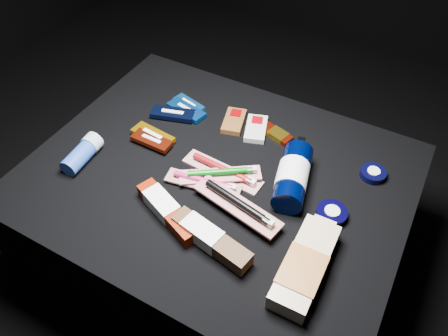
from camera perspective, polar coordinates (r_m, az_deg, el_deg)
The scene contains 21 objects.
ground at distance 1.48m, azimuth -0.71°, elevation -11.22°, with size 3.00×3.00×0.00m, color black.
cloth_table at distance 1.31m, azimuth -0.79°, elevation -6.61°, with size 0.98×0.78×0.40m, color black.
luna_bar_0 at distance 1.37m, azimuth -4.63°, elevation 8.33°, with size 0.11×0.06×0.01m.
luna_bar_1 at distance 1.34m, azimuth -4.94°, elevation 7.55°, with size 0.13×0.07×0.02m.
luna_bar_2 at distance 1.33m, azimuth -6.70°, elevation 7.06°, with size 0.14×0.08×0.02m.
luna_bar_3 at distance 1.26m, azimuth -9.27°, elevation 4.20°, with size 0.13×0.06×0.02m.
luna_bar_4 at distance 1.24m, azimuth -9.41°, elevation 3.55°, with size 0.12×0.05×0.02m.
clif_bar_0 at distance 1.30m, azimuth 1.34°, elevation 6.26°, with size 0.08×0.12×0.02m.
clif_bar_1 at distance 1.28m, azimuth 4.22°, elevation 5.27°, with size 0.09×0.12×0.02m.
power_bar at distance 1.27m, azimuth 6.57°, elevation 4.64°, with size 0.13×0.07×0.02m.
lotion_bottle at distance 1.11m, azimuth 8.98°, elevation -1.06°, with size 0.12×0.25×0.08m.
cream_tin_upper at distance 1.21m, azimuth 18.88°, elevation -0.68°, with size 0.07×0.07×0.02m.
cream_tin_lower at distance 1.09m, azimuth 13.87°, elevation -5.80°, with size 0.08×0.08×0.02m.
bodywash_bottle at distance 0.98m, azimuth 10.45°, elevation -12.65°, with size 0.09×0.25×0.05m.
deodorant_stick at distance 1.24m, azimuth -17.99°, elevation 1.83°, with size 0.06×0.13×0.05m.
toothbrush_pack_0 at distance 1.15m, azimuth -0.09°, elevation -0.36°, with size 0.23×0.07×0.03m.
toothbrush_pack_1 at distance 1.12m, azimuth -2.62°, elevation -1.87°, with size 0.20×0.08×0.02m.
toothbrush_pack_2 at distance 1.13m, azimuth -0.34°, elevation -0.74°, with size 0.20×0.16×0.02m.
toothbrush_pack_3 at distance 1.05m, azimuth 1.88°, elevation -4.79°, with size 0.25×0.10×0.03m.
toothpaste_carton_red at distance 1.07m, azimuth -7.61°, elevation -5.33°, with size 0.21×0.12×0.04m.
toothpaste_carton_green at distance 1.00m, azimuth -2.09°, elevation -9.05°, with size 0.21×0.08×0.04m.
Camera 1 is at (0.39, -0.67, 1.26)m, focal length 35.00 mm.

